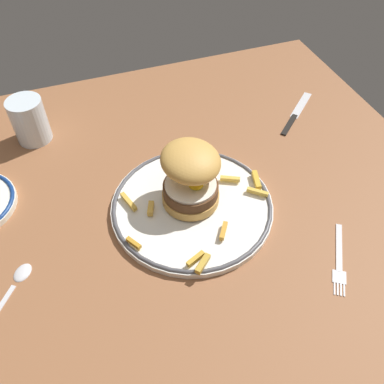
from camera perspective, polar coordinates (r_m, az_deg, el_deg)
ground_plane at (r=77.90cm, az=-3.79°, el=-3.73°), size 111.70×97.17×4.00cm
dinner_plate at (r=76.09cm, az=-0.00°, el=-1.90°), size 29.82×29.82×1.60cm
burger at (r=72.56cm, az=-0.14°, el=2.19°), size 15.40×15.43×11.30cm
fries_pile at (r=75.98cm, az=1.47°, el=-0.52°), size 27.78×27.62×1.98cm
water_glass at (r=94.52cm, az=-21.45°, el=8.95°), size 7.28×7.28×9.69cm
fork at (r=74.13cm, az=19.67°, el=-8.78°), size 8.97×12.85×0.36cm
knife at (r=99.42cm, az=13.96°, el=10.17°), size 14.37×13.17×0.70cm
spoon at (r=73.36cm, az=-23.04°, el=-11.06°), size 9.20×11.75×0.90cm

